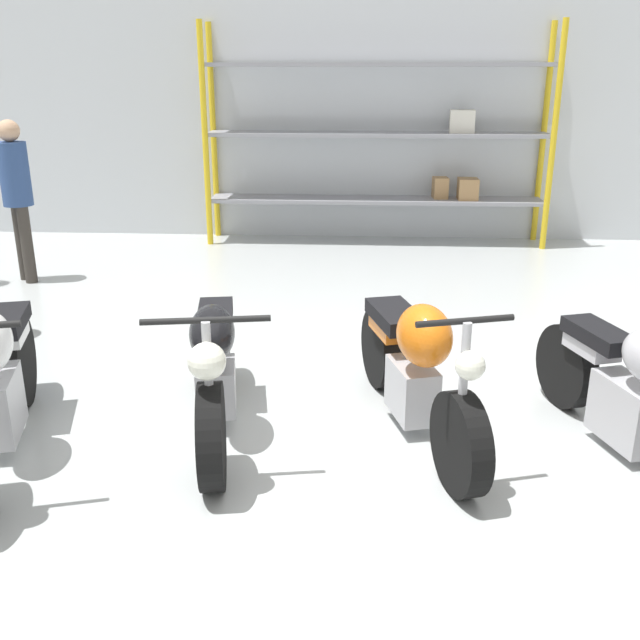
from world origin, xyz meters
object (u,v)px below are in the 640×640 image
Objects in this scene: motorcycle_orange at (415,366)px; motorcycle_silver at (636,392)px; shelving_rack at (387,138)px; motorcycle_black at (215,367)px; person_near_rack at (16,188)px.

motorcycle_orange is 1.34m from motorcycle_silver.
shelving_rack reaches higher than motorcycle_black.
person_near_rack is (-4.17, 3.35, 0.60)m from motorcycle_orange.
motorcycle_black is at bearing -102.34° from motorcycle_orange.
shelving_rack is 2.59× the size of person_near_rack.
person_near_rack reaches higher than motorcycle_silver.
motorcycle_silver is 1.12× the size of person_near_rack.
person_near_rack is at bearing -149.46° from motorcycle_black.
motorcycle_black reaches higher than motorcycle_silver.
motorcycle_orange is at bearing -89.49° from shelving_rack.
motorcycle_orange is at bearing 98.07° from person_near_rack.
motorcycle_orange reaches higher than motorcycle_black.
shelving_rack reaches higher than motorcycle_silver.
shelving_rack is at bearing 158.20° from motorcycle_black.
motorcycle_black is (-1.25, -5.65, -0.97)m from shelving_rack.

